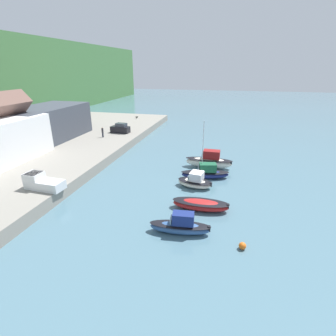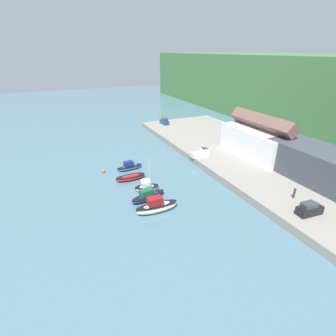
% 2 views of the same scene
% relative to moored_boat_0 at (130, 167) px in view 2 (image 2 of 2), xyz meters
% --- Properties ---
extents(ground_plane, '(320.00, 320.00, 0.00)m').
position_rel_moored_boat_0_xyz_m(ground_plane, '(11.15, 0.19, -0.80)').
color(ground_plane, slate).
extents(quay_promenade, '(91.21, 28.00, 1.59)m').
position_rel_moored_boat_0_xyz_m(quay_promenade, '(11.15, 29.46, -0.00)').
color(quay_promenade, gray).
rests_on(quay_promenade, ground_plane).
extents(harbor_clubhouse, '(19.16, 9.50, 10.37)m').
position_rel_moored_boat_0_xyz_m(harbor_clubhouse, '(7.73, 31.32, 4.60)').
color(harbor_clubhouse, white).
rests_on(harbor_clubhouse, quay_promenade).
extents(yacht_club_building, '(18.81, 9.44, 6.52)m').
position_rel_moored_boat_0_xyz_m(yacht_club_building, '(23.09, 32.23, 4.05)').
color(yacht_club_building, '#3D424C').
rests_on(yacht_club_building, quay_promenade).
extents(moored_boat_0, '(2.24, 6.24, 2.24)m').
position_rel_moored_boat_0_xyz_m(moored_boat_0, '(0.00, 0.00, 0.00)').
color(moored_boat_0, '#33568E').
rests_on(moored_boat_0, ground_plane).
extents(moored_boat_1, '(2.33, 6.60, 1.12)m').
position_rel_moored_boat_0_xyz_m(moored_boat_1, '(5.07, -1.35, -0.19)').
color(moored_boat_1, red).
rests_on(moored_boat_1, ground_plane).
extents(moored_boat_2, '(3.22, 5.12, 2.20)m').
position_rel_moored_boat_0_xyz_m(moored_boat_2, '(10.97, 0.15, -0.01)').
color(moored_boat_2, white).
rests_on(moored_boat_2, ground_plane).
extents(moored_boat_3, '(3.57, 7.37, 8.53)m').
position_rel_moored_boat_0_xyz_m(moored_boat_3, '(14.43, -0.88, 0.03)').
color(moored_boat_3, navy).
rests_on(moored_boat_3, ground_plane).
extents(moored_boat_4, '(2.31, 7.63, 2.96)m').
position_rel_moored_boat_0_xyz_m(moored_boat_4, '(18.88, -0.98, 0.30)').
color(moored_boat_4, white).
rests_on(moored_boat_4, ground_plane).
extents(parked_car_0, '(2.17, 4.34, 2.16)m').
position_rel_moored_boat_0_xyz_m(parked_car_0, '(32.00, 20.20, 1.71)').
color(parked_car_0, black).
rests_on(parked_car_0, quay_promenade).
extents(parked_car_1, '(4.28, 1.99, 2.16)m').
position_rel_moored_boat_0_xyz_m(parked_car_1, '(-29.09, 22.01, 1.71)').
color(parked_car_1, navy).
rests_on(parked_car_1, quay_promenade).
extents(pickup_truck_0, '(2.18, 4.82, 1.90)m').
position_rel_moored_boat_0_xyz_m(pickup_truck_0, '(2.79, 17.85, 1.61)').
color(pickup_truck_0, silver).
rests_on(pickup_truck_0, quay_promenade).
extents(person_on_quay, '(0.40, 0.40, 2.14)m').
position_rel_moored_boat_0_xyz_m(person_on_quay, '(27.30, 22.17, 1.89)').
color(person_on_quay, '#232838').
rests_on(person_on_quay, quay_promenade).
extents(mooring_buoy_0, '(0.67, 0.67, 0.67)m').
position_rel_moored_boat_0_xyz_m(mooring_buoy_0, '(-1.12, -5.94, -0.46)').
color(mooring_buoy_0, orange).
rests_on(mooring_buoy_0, ground_plane).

